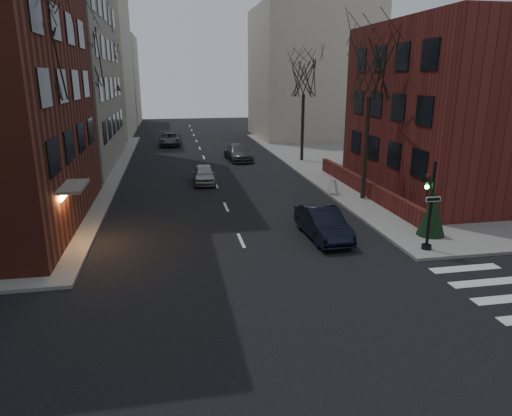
{
  "coord_description": "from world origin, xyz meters",
  "views": [
    {
      "loc": [
        -3.1,
        -8.52,
        7.64
      ],
      "look_at": [
        0.48,
        10.65,
        2.0
      ],
      "focal_mm": 32.0,
      "sensor_mm": 36.0,
      "label": 1
    }
  ],
  "objects_px": {
    "tree_left_a": "(35,57)",
    "car_lane_far": "(170,139)",
    "streetlamp_near": "(89,132)",
    "sandwich_board": "(333,186)",
    "streetlamp_far": "(120,110)",
    "tree_right_a": "(371,70)",
    "parked_sedan": "(323,223)",
    "evergreen_shrub": "(432,213)",
    "traffic_signal": "(429,212)",
    "car_lane_gray": "(238,152)",
    "tree_left_b": "(82,57)",
    "tree_right_b": "(304,77)",
    "tree_left_c": "(108,72)",
    "car_lane_silver": "(204,174)"
  },
  "relations": [
    {
      "from": "tree_right_a",
      "to": "car_lane_gray",
      "type": "bearing_deg",
      "value": 109.76
    },
    {
      "from": "car_lane_far",
      "to": "tree_right_a",
      "type": "bearing_deg",
      "value": -65.6
    },
    {
      "from": "streetlamp_near",
      "to": "streetlamp_far",
      "type": "distance_m",
      "value": 20.0
    },
    {
      "from": "tree_left_b",
      "to": "car_lane_gray",
      "type": "xyz_separation_m",
      "value": [
        11.9,
        7.87,
        -8.17
      ]
    },
    {
      "from": "parked_sedan",
      "to": "car_lane_gray",
      "type": "relative_size",
      "value": 0.89
    },
    {
      "from": "tree_right_a",
      "to": "tree_left_a",
      "type": "bearing_deg",
      "value": -167.2
    },
    {
      "from": "tree_right_a",
      "to": "parked_sedan",
      "type": "height_order",
      "value": "tree_right_a"
    },
    {
      "from": "tree_left_c",
      "to": "parked_sedan",
      "type": "distance_m",
      "value": 31.92
    },
    {
      "from": "tree_right_a",
      "to": "streetlamp_far",
      "type": "distance_m",
      "value": 29.65
    },
    {
      "from": "evergreen_shrub",
      "to": "car_lane_silver",
      "type": "bearing_deg",
      "value": 125.4
    },
    {
      "from": "tree_left_c",
      "to": "parked_sedan",
      "type": "height_order",
      "value": "tree_left_c"
    },
    {
      "from": "tree_right_b",
      "to": "tree_left_c",
      "type": "bearing_deg",
      "value": 155.56
    },
    {
      "from": "car_lane_gray",
      "to": "tree_left_b",
      "type": "bearing_deg",
      "value": -151.04
    },
    {
      "from": "tree_left_a",
      "to": "car_lane_far",
      "type": "relative_size",
      "value": 2.03
    },
    {
      "from": "streetlamp_near",
      "to": "tree_left_a",
      "type": "bearing_deg",
      "value": -94.29
    },
    {
      "from": "streetlamp_far",
      "to": "parked_sedan",
      "type": "height_order",
      "value": "streetlamp_far"
    },
    {
      "from": "tree_left_b",
      "to": "streetlamp_far",
      "type": "xyz_separation_m",
      "value": [
        0.6,
        16.0,
        -4.68
      ]
    },
    {
      "from": "parked_sedan",
      "to": "car_lane_silver",
      "type": "height_order",
      "value": "parked_sedan"
    },
    {
      "from": "tree_left_a",
      "to": "car_lane_far",
      "type": "bearing_deg",
      "value": 79.75
    },
    {
      "from": "tree_left_b",
      "to": "tree_right_a",
      "type": "height_order",
      "value": "tree_left_b"
    },
    {
      "from": "tree_left_b",
      "to": "parked_sedan",
      "type": "relative_size",
      "value": 2.37
    },
    {
      "from": "traffic_signal",
      "to": "tree_left_c",
      "type": "height_order",
      "value": "tree_left_c"
    },
    {
      "from": "tree_right_b",
      "to": "car_lane_silver",
      "type": "bearing_deg",
      "value": -142.96
    },
    {
      "from": "car_lane_gray",
      "to": "evergreen_shrub",
      "type": "xyz_separation_m",
      "value": [
        6.1,
        -23.18,
        0.52
      ]
    },
    {
      "from": "streetlamp_near",
      "to": "sandwich_board",
      "type": "bearing_deg",
      "value": -9.56
    },
    {
      "from": "tree_left_c",
      "to": "streetlamp_near",
      "type": "height_order",
      "value": "tree_left_c"
    },
    {
      "from": "tree_right_a",
      "to": "evergreen_shrub",
      "type": "height_order",
      "value": "tree_right_a"
    },
    {
      "from": "sandwich_board",
      "to": "tree_left_c",
      "type": "bearing_deg",
      "value": 127.8
    },
    {
      "from": "tree_right_b",
      "to": "traffic_signal",
      "type": "bearing_deg",
      "value": -92.15
    },
    {
      "from": "streetlamp_far",
      "to": "sandwich_board",
      "type": "height_order",
      "value": "streetlamp_far"
    },
    {
      "from": "parked_sedan",
      "to": "car_lane_far",
      "type": "distance_m",
      "value": 33.93
    },
    {
      "from": "streetlamp_far",
      "to": "car_lane_far",
      "type": "relative_size",
      "value": 1.24
    },
    {
      "from": "streetlamp_near",
      "to": "streetlamp_far",
      "type": "relative_size",
      "value": 1.0
    },
    {
      "from": "tree_right_a",
      "to": "car_lane_far",
      "type": "xyz_separation_m",
      "value": [
        -12.02,
        26.83,
        -7.33
      ]
    },
    {
      "from": "parked_sedan",
      "to": "evergreen_shrub",
      "type": "xyz_separation_m",
      "value": [
        5.19,
        -0.99,
        0.51
      ]
    },
    {
      "from": "parked_sedan",
      "to": "evergreen_shrub",
      "type": "bearing_deg",
      "value": -12.94
    },
    {
      "from": "tree_right_a",
      "to": "car_lane_gray",
      "type": "relative_size",
      "value": 1.91
    },
    {
      "from": "streetlamp_far",
      "to": "car_lane_gray",
      "type": "xyz_separation_m",
      "value": [
        11.3,
        -8.13,
        -3.5
      ]
    },
    {
      "from": "parked_sedan",
      "to": "traffic_signal",
      "type": "bearing_deg",
      "value": -36.44
    },
    {
      "from": "traffic_signal",
      "to": "tree_left_c",
      "type": "xyz_separation_m",
      "value": [
        -16.74,
        31.01,
        6.12
      ]
    },
    {
      "from": "tree_left_a",
      "to": "tree_left_b",
      "type": "bearing_deg",
      "value": 90.0
    },
    {
      "from": "tree_right_a",
      "to": "streetlamp_far",
      "type": "bearing_deg",
      "value": 125.31
    },
    {
      "from": "traffic_signal",
      "to": "evergreen_shrub",
      "type": "height_order",
      "value": "traffic_signal"
    },
    {
      "from": "tree_left_a",
      "to": "car_lane_gray",
      "type": "distance_m",
      "value": 24.42
    },
    {
      "from": "streetlamp_near",
      "to": "streetlamp_far",
      "type": "height_order",
      "value": "same"
    },
    {
      "from": "tree_right_a",
      "to": "sandwich_board",
      "type": "xyz_separation_m",
      "value": [
        -1.5,
        1.39,
        -7.39
      ]
    },
    {
      "from": "tree_left_b",
      "to": "streetlamp_near",
      "type": "distance_m",
      "value": 6.18
    },
    {
      "from": "traffic_signal",
      "to": "streetlamp_near",
      "type": "relative_size",
      "value": 0.64
    },
    {
      "from": "parked_sedan",
      "to": "car_lane_gray",
      "type": "bearing_deg",
      "value": 90.19
    },
    {
      "from": "tree_left_c",
      "to": "sandwich_board",
      "type": "xyz_separation_m",
      "value": [
        16.1,
        -20.61,
        -7.39
      ]
    }
  ]
}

